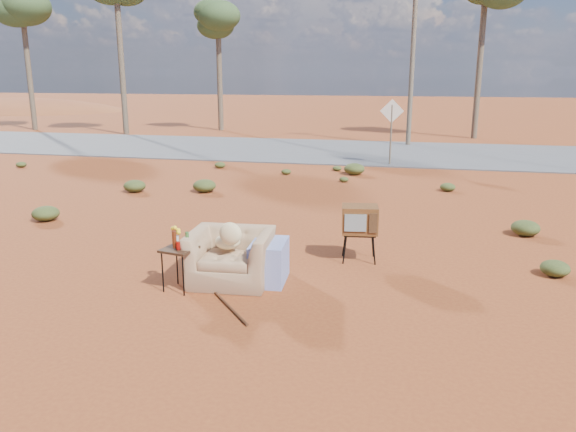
# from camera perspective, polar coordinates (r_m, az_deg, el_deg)

# --- Properties ---
(ground) EXTENTS (140.00, 140.00, 0.00)m
(ground) POSITION_cam_1_polar(r_m,az_deg,el_deg) (7.98, -5.04, -7.96)
(ground) COLOR brown
(ground) RESTS_ON ground
(highway) EXTENTS (140.00, 7.00, 0.04)m
(highway) POSITION_cam_1_polar(r_m,az_deg,el_deg) (22.34, 6.79, 6.53)
(highway) COLOR #565659
(highway) RESTS_ON ground
(dirt_mound) EXTENTS (26.00, 18.00, 2.00)m
(dirt_mound) POSITION_cam_1_polar(r_m,az_deg,el_deg) (52.30, -25.78, 9.65)
(dirt_mound) COLOR brown
(dirt_mound) RESTS_ON ground
(armchair) EXTENTS (1.44, 0.98, 1.04)m
(armchair) POSITION_cam_1_polar(r_m,az_deg,el_deg) (8.30, -5.12, -3.51)
(armchair) COLOR #9B7755
(armchair) RESTS_ON ground
(tv_unit) EXTENTS (0.64, 0.54, 0.93)m
(tv_unit) POSITION_cam_1_polar(r_m,az_deg,el_deg) (9.22, 7.30, -0.43)
(tv_unit) COLOR black
(tv_unit) RESTS_ON ground
(side_table) EXTENTS (0.51, 0.51, 0.89)m
(side_table) POSITION_cam_1_polar(r_m,az_deg,el_deg) (8.10, -11.09, -2.99)
(side_table) COLOR #352013
(side_table) RESTS_ON ground
(rusty_bar) EXTENTS (0.95, 1.15, 0.04)m
(rusty_bar) POSITION_cam_1_polar(r_m,az_deg,el_deg) (7.65, -6.28, -8.86)
(rusty_bar) COLOR #502915
(rusty_bar) RESTS_ON ground
(road_sign) EXTENTS (0.78, 0.06, 2.19)m
(road_sign) POSITION_cam_1_polar(r_m,az_deg,el_deg) (19.10, 10.48, 9.55)
(road_sign) COLOR brown
(road_sign) RESTS_ON ground
(eucalyptus_far_left) EXTENTS (3.20, 3.20, 7.10)m
(eucalyptus_far_left) POSITION_cam_1_polar(r_m,az_deg,el_deg) (33.92, -25.36, 17.99)
(eucalyptus_far_left) COLOR brown
(eucalyptus_far_left) RESTS_ON ground
(eucalyptus_near_left) EXTENTS (3.20, 3.20, 6.60)m
(eucalyptus_near_left) POSITION_cam_1_polar(r_m,az_deg,el_deg) (30.89, -7.12, 18.76)
(eucalyptus_near_left) COLOR brown
(eucalyptus_near_left) RESTS_ON ground
(utility_pole_center) EXTENTS (1.40, 0.20, 8.00)m
(utility_pole_center) POSITION_cam_1_polar(r_m,az_deg,el_deg) (24.55, 12.60, 16.65)
(utility_pole_center) COLOR brown
(utility_pole_center) RESTS_ON ground
(scrub_patch) EXTENTS (17.49, 8.07, 0.33)m
(scrub_patch) POSITION_cam_1_polar(r_m,az_deg,el_deg) (12.20, -2.46, 0.66)
(scrub_patch) COLOR #444B20
(scrub_patch) RESTS_ON ground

